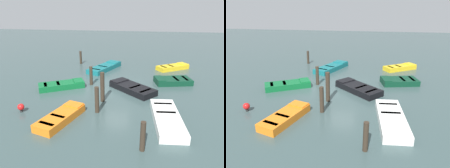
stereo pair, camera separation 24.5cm
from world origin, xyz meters
The scene contains 14 objects.
ground_plane centered at (0.00, 0.00, 0.00)m, with size 80.00×80.00×0.00m, color #384C4C.
rowboat_teal centered at (4.72, 1.47, 0.22)m, with size 4.19×2.65×0.46m.
rowboat_black centered at (-0.17, -1.42, 0.22)m, with size 3.24×3.43×0.46m.
rowboat_yellow centered at (5.81, -4.74, 0.22)m, with size 2.60×3.11×0.46m.
rowboat_dark_green centered at (1.83, -4.32, 0.22)m, with size 2.03×2.89×0.46m.
rowboat_green centered at (-0.44, 3.54, 0.22)m, with size 2.55×3.27×0.46m.
rowboat_white centered at (-4.12, -3.45, 0.22)m, with size 3.87×1.62×0.46m.
rowboat_orange centered at (-4.84, 1.79, 0.22)m, with size 3.09×1.81×0.46m.
mooring_piling_center centered at (6.46, 4.31, 0.65)m, with size 0.23×0.23×1.30m, color #33281E.
mooring_piling_near_left centered at (0.55, 1.65, 0.70)m, with size 0.23×0.23×1.39m, color #33281E.
mooring_piling_mid_right centered at (-2.17, 0.22, 0.92)m, with size 0.26×0.26×1.83m, color #33281E.
mooring_piling_mid_left centered at (-3.64, 0.21, 0.73)m, with size 0.23×0.23×1.47m, color #33281E.
mooring_piling_far_left centered at (-6.53, -2.31, 0.64)m, with size 0.22×0.22×1.29m, color #33281E.
marker_buoy centered at (-4.29, 4.32, 0.29)m, with size 0.36×0.36×0.48m.
Camera 1 is at (-13.59, -2.28, 5.35)m, focal length 33.50 mm.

